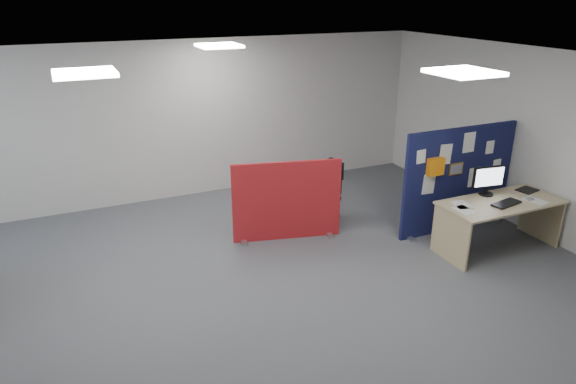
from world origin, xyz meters
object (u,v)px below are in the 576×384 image
object	(u,v)px
monitor_main	(488,179)
office_chair	(328,188)
red_divider	(287,202)
navy_divider	(457,180)
main_desk	(497,212)

from	to	relation	value
monitor_main	office_chair	distance (m)	2.33
red_divider	office_chair	world-z (taller)	red_divider
navy_divider	office_chair	world-z (taller)	navy_divider
monitor_main	office_chair	bearing A→B (deg)	146.26
red_divider	monitor_main	bearing A→B (deg)	-12.35
monitor_main	main_desk	bearing A→B (deg)	-77.64
navy_divider	red_divider	world-z (taller)	navy_divider
main_desk	office_chair	xyz separation A→B (m)	(-1.73, 1.77, -0.00)
office_chair	navy_divider	bearing A→B (deg)	-38.11
navy_divider	monitor_main	world-z (taller)	navy_divider
red_divider	navy_divider	bearing A→B (deg)	-3.46
navy_divider	red_divider	distance (m)	2.57
office_chair	main_desk	bearing A→B (deg)	-50.77
monitor_main	red_divider	xyz separation A→B (m)	(-2.55, 1.23, -0.38)
main_desk	office_chair	size ratio (longest dim) A/B	1.78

